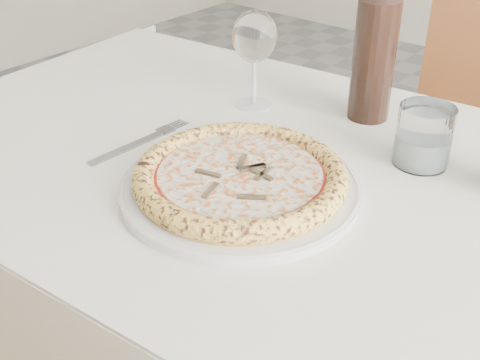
# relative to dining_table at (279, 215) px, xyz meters

# --- Properties ---
(dining_table) EXTENTS (1.44, 0.93, 0.76)m
(dining_table) POSITION_rel_dining_table_xyz_m (0.00, 0.00, 0.00)
(dining_table) COLOR brown
(dining_table) RESTS_ON floor
(chair_far) EXTENTS (0.41, 0.41, 0.93)m
(chair_far) POSITION_rel_dining_table_xyz_m (0.08, 0.72, -0.13)
(chair_far) COLOR brown
(chair_far) RESTS_ON floor
(plate) EXTENTS (0.35, 0.35, 0.02)m
(plate) POSITION_rel_dining_table_xyz_m (0.00, -0.10, 0.10)
(plate) COLOR silver
(plate) RESTS_ON dining_table
(pizza) EXTENTS (0.31, 0.31, 0.03)m
(pizza) POSITION_rel_dining_table_xyz_m (-0.00, -0.10, 0.12)
(pizza) COLOR tan
(pizza) RESTS_ON plate
(fork) EXTENTS (0.03, 0.22, 0.00)m
(fork) POSITION_rel_dining_table_xyz_m (-0.23, -0.09, 0.10)
(fork) COLOR gray
(fork) RESTS_ON dining_table
(wine_glass) EXTENTS (0.08, 0.08, 0.18)m
(wine_glass) POSITION_rel_dining_table_xyz_m (-0.18, 0.15, 0.22)
(wine_glass) COLOR silver
(wine_glass) RESTS_ON dining_table
(tumbler) EXTENTS (0.09, 0.09, 0.10)m
(tumbler) POSITION_rel_dining_table_xyz_m (0.16, 0.15, 0.14)
(tumbler) COLOR white
(tumbler) RESTS_ON dining_table
(wine_bottle) EXTENTS (0.07, 0.07, 0.30)m
(wine_bottle) POSITION_rel_dining_table_xyz_m (0.01, 0.25, 0.22)
(wine_bottle) COLOR black
(wine_bottle) RESTS_ON dining_table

